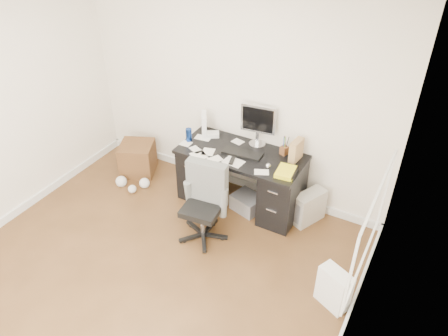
{
  "coord_description": "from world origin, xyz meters",
  "views": [
    {
      "loc": [
        2.21,
        -2.23,
        3.51
      ],
      "look_at": [
        0.32,
        1.2,
        0.81
      ],
      "focal_mm": 35.0,
      "sensor_mm": 36.0,
      "label": 1
    }
  ],
  "objects_px": {
    "lcd_monitor": "(258,125)",
    "pc_tower": "(309,207)",
    "wicker_basket": "(138,158)",
    "keyboard": "(242,153)",
    "office_chair": "(202,205)",
    "desk": "(241,177)"
  },
  "relations": [
    {
      "from": "lcd_monitor",
      "to": "pc_tower",
      "type": "distance_m",
      "value": 1.14
    },
    {
      "from": "pc_tower",
      "to": "wicker_basket",
      "type": "bearing_deg",
      "value": -152.09
    },
    {
      "from": "keyboard",
      "to": "office_chair",
      "type": "relative_size",
      "value": 0.51
    },
    {
      "from": "lcd_monitor",
      "to": "pc_tower",
      "type": "relative_size",
      "value": 1.31
    },
    {
      "from": "office_chair",
      "to": "pc_tower",
      "type": "height_order",
      "value": "office_chair"
    },
    {
      "from": "keyboard",
      "to": "wicker_basket",
      "type": "bearing_deg",
      "value": 176.19
    },
    {
      "from": "lcd_monitor",
      "to": "wicker_basket",
      "type": "height_order",
      "value": "lcd_monitor"
    },
    {
      "from": "desk",
      "to": "wicker_basket",
      "type": "xyz_separation_m",
      "value": [
        -1.56,
        -0.06,
        -0.18
      ]
    },
    {
      "from": "lcd_monitor",
      "to": "wicker_basket",
      "type": "relative_size",
      "value": 1.22
    },
    {
      "from": "keyboard",
      "to": "pc_tower",
      "type": "xyz_separation_m",
      "value": [
        0.84,
        0.12,
        -0.56
      ]
    },
    {
      "from": "pc_tower",
      "to": "wicker_basket",
      "type": "height_order",
      "value": "wicker_basket"
    },
    {
      "from": "keyboard",
      "to": "office_chair",
      "type": "xyz_separation_m",
      "value": [
        -0.11,
        -0.73,
        -0.3
      ]
    },
    {
      "from": "office_chair",
      "to": "pc_tower",
      "type": "xyz_separation_m",
      "value": [
        0.96,
        0.85,
        -0.26
      ]
    },
    {
      "from": "desk",
      "to": "lcd_monitor",
      "type": "distance_m",
      "value": 0.67
    },
    {
      "from": "keyboard",
      "to": "lcd_monitor",
      "type": "bearing_deg",
      "value": 72.64
    },
    {
      "from": "office_chair",
      "to": "desk",
      "type": "bearing_deg",
      "value": 76.65
    },
    {
      "from": "keyboard",
      "to": "wicker_basket",
      "type": "distance_m",
      "value": 1.67
    },
    {
      "from": "lcd_monitor",
      "to": "keyboard",
      "type": "height_order",
      "value": "lcd_monitor"
    },
    {
      "from": "office_chair",
      "to": "keyboard",
      "type": "bearing_deg",
      "value": 74.72
    },
    {
      "from": "lcd_monitor",
      "to": "pc_tower",
      "type": "height_order",
      "value": "lcd_monitor"
    },
    {
      "from": "office_chair",
      "to": "wicker_basket",
      "type": "xyz_separation_m",
      "value": [
        -1.47,
        0.69,
        -0.25
      ]
    },
    {
      "from": "desk",
      "to": "pc_tower",
      "type": "relative_size",
      "value": 3.69
    }
  ]
}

